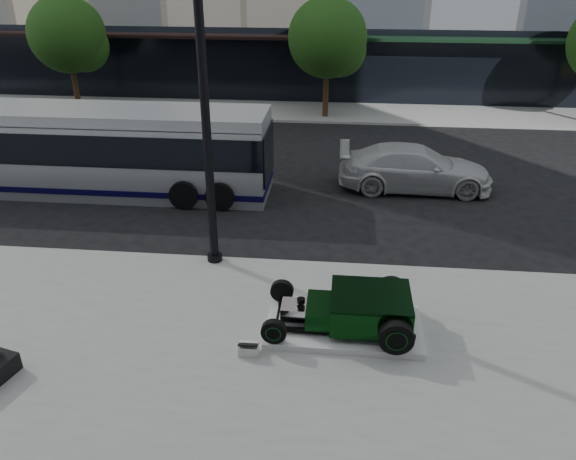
# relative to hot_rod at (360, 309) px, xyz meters

# --- Properties ---
(ground) EXTENTS (120.00, 120.00, 0.00)m
(ground) POSITION_rel_hot_rod_xyz_m (-2.48, 4.99, -0.70)
(ground) COLOR black
(ground) RESTS_ON ground
(sidewalk_far) EXTENTS (70.00, 4.00, 0.12)m
(sidewalk_far) POSITION_rel_hot_rod_xyz_m (-2.48, 18.99, -0.64)
(sidewalk_far) COLOR gray
(sidewalk_far) RESTS_ON ground
(street_trees) EXTENTS (29.80, 3.80, 5.70)m
(street_trees) POSITION_rel_hot_rod_xyz_m (-1.34, 18.06, 3.07)
(street_trees) COLOR black
(street_trees) RESTS_ON sidewalk_far
(display_plinth) EXTENTS (3.40, 1.80, 0.15)m
(display_plinth) POSITION_rel_hot_rod_xyz_m (-0.33, -0.00, -0.50)
(display_plinth) COLOR silver
(display_plinth) RESTS_ON sidewalk_near
(hot_rod) EXTENTS (3.22, 2.00, 0.81)m
(hot_rod) POSITION_rel_hot_rod_xyz_m (0.00, 0.00, 0.00)
(hot_rod) COLOR black
(hot_rod) RESTS_ON display_plinth
(info_plaque) EXTENTS (0.41, 0.31, 0.31)m
(info_plaque) POSITION_rel_hot_rod_xyz_m (-2.29, -1.02, -0.45)
(info_plaque) COLOR silver
(info_plaque) RESTS_ON sidewalk_near
(lamppost) EXTENTS (0.40, 0.40, 7.28)m
(lamppost) POSITION_rel_hot_rod_xyz_m (-3.83, 2.79, 2.79)
(lamppost) COLOR black
(lamppost) RESTS_ON sidewalk_near
(transit_bus) EXTENTS (12.12, 2.88, 2.92)m
(transit_bus) POSITION_rel_hot_rod_xyz_m (-9.01, 7.60, 0.79)
(transit_bus) COLOR #AAAFB4
(transit_bus) RESTS_ON ground
(white_sedan) EXTENTS (5.36, 2.22, 1.55)m
(white_sedan) POSITION_rel_hot_rod_xyz_m (2.05, 8.84, 0.08)
(white_sedan) COLOR silver
(white_sedan) RESTS_ON ground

